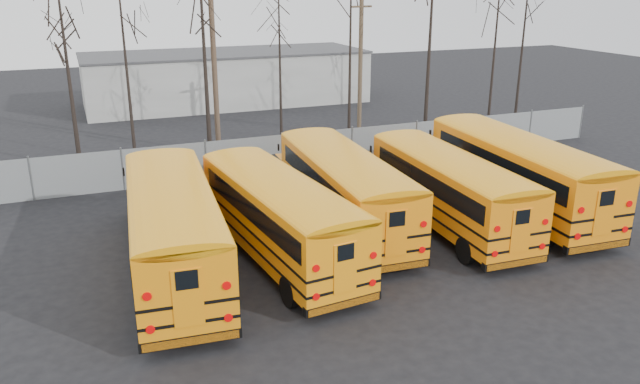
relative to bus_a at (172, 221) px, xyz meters
name	(u,v)px	position (x,y,z in m)	size (l,w,h in m)	color
ground	(390,263)	(7.24, -2.01, -1.94)	(120.00, 120.00, 0.00)	black
fence	(282,153)	(7.24, 9.99, -0.94)	(40.00, 0.04, 2.00)	gray
distant_building	(226,78)	(9.24, 29.99, 0.06)	(22.00, 8.00, 4.00)	beige
bus_a	(172,221)	(0.00, 0.00, 0.00)	(3.69, 11.99, 3.31)	black
bus_b	(276,210)	(3.68, 0.00, -0.11)	(3.64, 11.31, 3.11)	black
bus_c	(342,183)	(7.04, 1.79, -0.06)	(3.29, 11.56, 3.20)	black
bus_d	(446,183)	(10.99, 0.39, -0.13)	(3.03, 11.16, 3.09)	black
bus_e	(514,167)	(14.68, 0.81, 0.05)	(3.53, 12.25, 3.39)	black
utility_pole_left	(214,67)	(4.96, 14.76, 3.03)	(1.72, 0.39, 9.67)	brown
utility_pole_right	(360,67)	(14.24, 15.40, 2.49)	(1.52, 0.45, 8.62)	brown
tree_2	(69,75)	(-2.61, 14.59, 3.05)	(0.26, 0.26, 9.97)	black
tree_3	(126,63)	(0.24, 14.31, 3.52)	(0.26, 0.26, 10.92)	black
tree_4	(204,49)	(4.37, 14.40, 4.07)	(0.26, 0.26, 12.02)	black
tree_5	(280,60)	(9.11, 15.72, 3.16)	(0.26, 0.26, 10.20)	black
tree_6	(350,54)	(12.43, 13.01, 3.64)	(0.26, 0.26, 11.15)	black
tree_7	(430,44)	(17.26, 12.38, 4.05)	(0.26, 0.26, 11.97)	black
tree_8	(495,47)	(22.38, 13.00, 3.67)	(0.26, 0.26, 11.22)	black
tree_9	(523,40)	(26.36, 15.24, 3.74)	(0.26, 0.26, 11.35)	black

